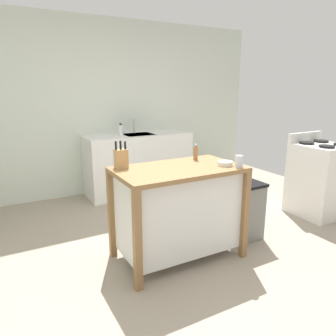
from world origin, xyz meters
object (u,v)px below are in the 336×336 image
at_px(trash_bin, 245,211).
at_px(stove, 319,179).
at_px(sink_faucet, 134,126).
at_px(kitchen_island, 178,208).
at_px(knife_block, 121,158).
at_px(bowl_ceramic_small, 225,163).
at_px(drinking_cup, 239,161).
at_px(pepper_grinder, 196,152).
at_px(bottle_dish_soap, 121,130).

height_order(trash_bin, stove, stove).
bearing_deg(sink_faucet, kitchen_island, -102.42).
bearing_deg(trash_bin, knife_block, 168.47).
relative_size(bowl_ceramic_small, drinking_cup, 1.29).
bearing_deg(stove, sink_faucet, 128.33).
distance_m(pepper_grinder, stove, 1.89).
bearing_deg(sink_faucet, trash_bin, -80.94).
distance_m(kitchen_island, sink_faucet, 2.27).
relative_size(pepper_grinder, bottle_dish_soap, 0.96).
distance_m(kitchen_island, stove, 2.14).
xyz_separation_m(knife_block, bottle_dish_soap, (0.70, 1.85, 0.01)).
xyz_separation_m(knife_block, pepper_grinder, (0.78, -0.04, -0.01)).
bearing_deg(bowl_ceramic_small, kitchen_island, 160.54).
distance_m(bowl_ceramic_small, stove, 1.79).
relative_size(pepper_grinder, trash_bin, 0.26).
distance_m(sink_faucet, bottle_dish_soap, 0.26).
bearing_deg(sink_faucet, pepper_grinder, -94.62).
bearing_deg(pepper_grinder, stove, -4.28).
bearing_deg(sink_faucet, knife_block, -116.07).
relative_size(trash_bin, stove, 0.61).
bearing_deg(trash_bin, stove, 3.82).
relative_size(knife_block, trash_bin, 0.40).
height_order(knife_block, sink_faucet, knife_block).
xyz_separation_m(kitchen_island, bottle_dish_soap, (0.23, 2.09, 0.49)).
height_order(knife_block, trash_bin, knife_block).
xyz_separation_m(kitchen_island, sink_faucet, (0.48, 2.16, 0.52)).
xyz_separation_m(bowl_ceramic_small, trash_bin, (0.40, 0.12, -0.60)).
xyz_separation_m(drinking_cup, sink_faucet, (-0.01, 2.42, 0.07)).
bearing_deg(bowl_ceramic_small, sink_faucet, 88.62).
distance_m(sink_faucet, stove, 2.73).
height_order(bowl_ceramic_small, sink_faucet, sink_faucet).
xyz_separation_m(bowl_ceramic_small, stove, (1.72, 0.21, -0.45)).
distance_m(knife_block, bowl_ceramic_small, 0.97).
height_order(kitchen_island, sink_faucet, sink_faucet).
distance_m(kitchen_island, pepper_grinder, 0.60).
xyz_separation_m(trash_bin, stove, (1.31, 0.09, 0.15)).
xyz_separation_m(knife_block, stove, (2.60, -0.18, -0.52)).
bearing_deg(drinking_cup, sink_faucet, 90.29).
bearing_deg(knife_block, drinking_cup, -27.60).
relative_size(knife_block, stove, 0.24).
bearing_deg(sink_faucet, bowl_ceramic_small, -91.38).
bearing_deg(stove, knife_block, 176.14).
distance_m(kitchen_island, bottle_dish_soap, 2.16).
bearing_deg(stove, bowl_ceramic_small, -173.01).
xyz_separation_m(sink_faucet, stove, (1.66, -2.10, -0.56)).
distance_m(kitchen_island, drinking_cup, 0.71).
distance_m(trash_bin, stove, 1.32).
height_order(bowl_ceramic_small, stove, stove).
height_order(knife_block, bowl_ceramic_small, knife_block).
bearing_deg(drinking_cup, pepper_grinder, 110.44).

